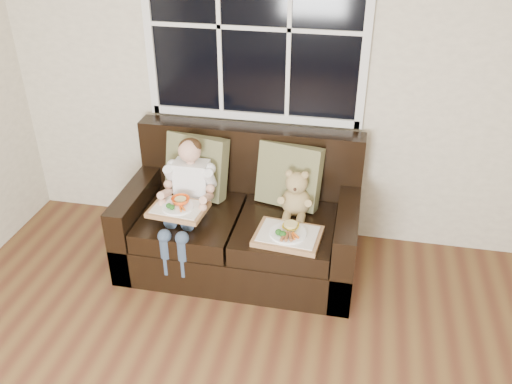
% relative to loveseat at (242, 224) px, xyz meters
% --- Properties ---
extents(room_walls, '(4.52, 5.02, 2.71)m').
position_rel_loveseat_xyz_m(room_walls, '(0.33, -2.02, 1.28)').
color(room_walls, beige).
rests_on(room_walls, ground).
extents(window_back, '(1.62, 0.04, 1.37)m').
position_rel_loveseat_xyz_m(window_back, '(-0.00, 0.46, 1.34)').
color(window_back, black).
rests_on(window_back, room_walls).
extents(loveseat, '(1.70, 0.92, 0.96)m').
position_rel_loveseat_xyz_m(loveseat, '(0.00, 0.00, 0.00)').
color(loveseat, black).
rests_on(loveseat, ground).
extents(pillow_left, '(0.51, 0.32, 0.49)m').
position_rel_loveseat_xyz_m(pillow_left, '(-0.38, 0.15, 0.38)').
color(pillow_left, '#676941').
rests_on(pillow_left, loveseat).
extents(pillow_right, '(0.50, 0.31, 0.48)m').
position_rel_loveseat_xyz_m(pillow_right, '(0.32, 0.15, 0.37)').
color(pillow_right, '#676941').
rests_on(pillow_right, loveseat).
extents(child, '(0.36, 0.59, 0.82)m').
position_rel_loveseat_xyz_m(child, '(-0.36, -0.12, 0.32)').
color(child, white).
rests_on(child, loveseat).
extents(teddy_bear, '(0.21, 0.27, 0.37)m').
position_rel_loveseat_xyz_m(teddy_bear, '(0.40, -0.00, 0.29)').
color(teddy_bear, '#9F8854').
rests_on(teddy_bear, loveseat).
extents(tray_left, '(0.41, 0.33, 0.09)m').
position_rel_loveseat_xyz_m(tray_left, '(-0.39, -0.27, 0.27)').
color(tray_left, '#AE7C4E').
rests_on(tray_left, child).
extents(tray_right, '(0.47, 0.37, 0.10)m').
position_rel_loveseat_xyz_m(tray_right, '(0.39, -0.31, 0.17)').
color(tray_right, '#AE7C4E').
rests_on(tray_right, loveseat).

